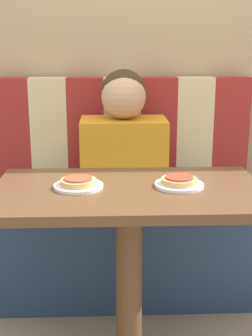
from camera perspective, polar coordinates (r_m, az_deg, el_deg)
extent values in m
cube|color=tan|center=(2.50, -0.58, 17.20)|extent=(7.00, 0.05, 2.60)
cube|color=navy|center=(2.38, -0.27, -9.31)|extent=(1.32, 0.56, 0.45)
cube|color=maroon|center=(2.49, -13.58, 3.95)|extent=(0.19, 0.08, 0.58)
cube|color=beige|center=(2.46, -9.28, 4.04)|extent=(0.19, 0.08, 0.58)
cube|color=maroon|center=(2.45, -4.90, 4.12)|extent=(0.19, 0.08, 0.58)
cube|color=beige|center=(2.45, -0.48, 4.16)|extent=(0.19, 0.08, 0.58)
cube|color=maroon|center=(2.46, 3.92, 4.19)|extent=(0.19, 0.08, 0.58)
cube|color=beige|center=(2.49, 8.25, 4.19)|extent=(0.19, 0.08, 0.58)
cube|color=maroon|center=(2.53, 12.46, 4.16)|extent=(0.19, 0.08, 0.58)
cube|color=brown|center=(1.67, 0.38, -3.01)|extent=(0.97, 0.55, 0.03)
cylinder|color=brown|center=(1.82, 0.36, -13.69)|extent=(0.10, 0.10, 0.67)
cube|color=orange|center=(2.23, -0.29, 0.81)|extent=(0.40, 0.25, 0.41)
sphere|color=tan|center=(2.18, -0.30, 8.69)|extent=(0.21, 0.21, 0.21)
sphere|color=#382819|center=(2.20, -0.32, 9.25)|extent=(0.21, 0.21, 0.21)
cylinder|color=white|center=(1.68, -5.82, -2.21)|extent=(0.18, 0.18, 0.01)
cylinder|color=white|center=(1.69, 6.50, -2.07)|extent=(0.18, 0.18, 0.01)
cylinder|color=tan|center=(1.67, -5.83, -1.70)|extent=(0.13, 0.13, 0.02)
cylinder|color=#AD472D|center=(1.67, -5.84, -1.28)|extent=(0.10, 0.10, 0.01)
cylinder|color=tan|center=(1.69, 6.52, -1.56)|extent=(0.13, 0.13, 0.02)
cylinder|color=#B73823|center=(1.68, 6.53, -1.14)|extent=(0.10, 0.10, 0.01)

